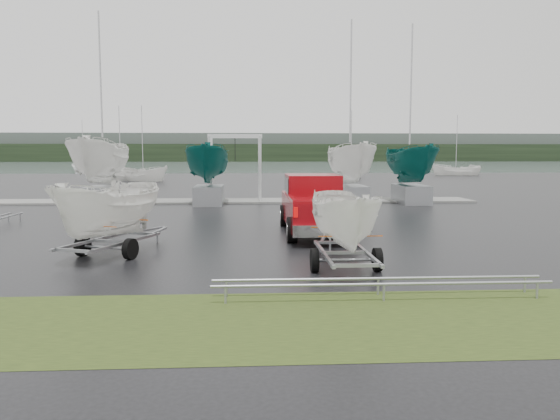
{
  "coord_description": "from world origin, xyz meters",
  "views": [
    {
      "loc": [
        1.27,
        -20.42,
        3.0
      ],
      "look_at": [
        2.26,
        -3.36,
        1.2
      ],
      "focal_mm": 35.0,
      "sensor_mm": 36.0,
      "label": 1
    }
  ],
  "objects_px": {
    "trailer_parked": "(108,162)",
    "trailer_hitched": "(346,172)",
    "pickup_truck": "(315,203)",
    "boat_hoist": "(235,158)"
  },
  "relations": [
    {
      "from": "trailer_parked",
      "to": "trailer_hitched",
      "type": "bearing_deg",
      "value": 2.61
    },
    {
      "from": "pickup_truck",
      "to": "trailer_hitched",
      "type": "bearing_deg",
      "value": -90.0
    },
    {
      "from": "pickup_truck",
      "to": "trailer_parked",
      "type": "distance_m",
      "value": 8.11
    },
    {
      "from": "boat_hoist",
      "to": "trailer_hitched",
      "type": "bearing_deg",
      "value": -80.65
    },
    {
      "from": "trailer_hitched",
      "to": "boat_hoist",
      "type": "height_order",
      "value": "trailer_hitched"
    },
    {
      "from": "pickup_truck",
      "to": "trailer_parked",
      "type": "height_order",
      "value": "trailer_parked"
    },
    {
      "from": "trailer_parked",
      "to": "boat_hoist",
      "type": "bearing_deg",
      "value": 100.99
    },
    {
      "from": "trailer_hitched",
      "to": "boat_hoist",
      "type": "distance_m",
      "value": 20.04
    },
    {
      "from": "pickup_truck",
      "to": "boat_hoist",
      "type": "distance_m",
      "value": 13.51
    },
    {
      "from": "pickup_truck",
      "to": "trailer_parked",
      "type": "xyz_separation_m",
      "value": [
        -6.5,
        -4.57,
        1.61
      ]
    }
  ]
}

